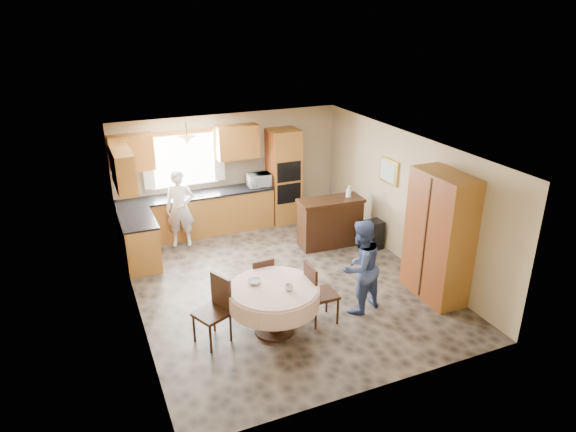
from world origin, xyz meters
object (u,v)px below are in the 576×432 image
(dining_table, at_px, (274,297))
(cupboard, at_px, (439,237))
(chair_right, at_px, (317,290))
(sideboard, at_px, (330,224))
(chair_left, at_px, (216,306))
(person_dining, at_px, (360,267))
(person_sink, at_px, (180,208))
(chair_back, at_px, (262,280))
(oven_tower, at_px, (284,176))

(dining_table, bearing_deg, cupboard, -1.37)
(chair_right, bearing_deg, sideboard, -31.38)
(chair_left, bearing_deg, person_dining, 62.80)
(chair_right, bearing_deg, cupboard, -90.98)
(dining_table, height_order, chair_right, chair_right)
(sideboard, height_order, person_sink, person_sink)
(sideboard, xyz_separation_m, chair_left, (-3.04, -2.24, 0.09))
(sideboard, height_order, chair_back, sideboard)
(oven_tower, height_order, chair_left, oven_tower)
(chair_back, distance_m, chair_right, 0.99)
(sideboard, bearing_deg, cupboard, -70.68)
(chair_right, distance_m, person_sink, 3.86)
(sideboard, distance_m, chair_left, 3.78)
(cupboard, bearing_deg, chair_left, 176.60)
(chair_left, distance_m, person_sink, 3.47)
(dining_table, bearing_deg, chair_right, -1.71)
(cupboard, relative_size, chair_left, 2.14)
(chair_back, distance_m, person_sink, 2.96)
(sideboard, xyz_separation_m, chair_right, (-1.49, -2.41, 0.09))
(chair_right, height_order, person_dining, person_dining)
(chair_left, height_order, person_sink, person_sink)
(dining_table, xyz_separation_m, person_sink, (-0.60, 3.61, 0.20))
(cupboard, xyz_separation_m, chair_back, (-2.83, 0.81, -0.60))
(cupboard, relative_size, chair_back, 2.47)
(oven_tower, height_order, cupboard, cupboard)
(chair_back, xyz_separation_m, chair_right, (0.63, -0.76, 0.07))
(chair_left, xyz_separation_m, person_dining, (2.34, -0.13, 0.22))
(person_sink, bearing_deg, sideboard, -6.72)
(chair_right, distance_m, person_dining, 0.81)
(chair_back, height_order, person_sink, person_sink)
(dining_table, bearing_deg, chair_left, 169.75)
(sideboard, bearing_deg, chair_left, -140.53)
(cupboard, relative_size, dining_table, 1.60)
(chair_left, xyz_separation_m, person_sink, (0.25, 3.45, 0.24))
(person_sink, relative_size, person_dining, 1.03)
(chair_left, bearing_deg, dining_table, 55.65)
(sideboard, bearing_deg, person_sink, 159.69)
(person_sink, bearing_deg, oven_tower, 25.93)
(dining_table, xyz_separation_m, chair_right, (0.71, -0.02, -0.05))
(chair_left, distance_m, chair_back, 1.10)
(person_sink, xyz_separation_m, person_dining, (2.09, -3.58, -0.02))
(chair_left, relative_size, person_sink, 0.64)
(oven_tower, xyz_separation_m, sideboard, (0.36, -1.61, -0.59))
(person_dining, bearing_deg, chair_left, -20.00)
(chair_left, relative_size, chair_back, 1.15)
(person_sink, bearing_deg, chair_right, -53.39)
(dining_table, xyz_separation_m, person_dining, (1.49, 0.03, 0.17))
(cupboard, xyz_separation_m, chair_left, (-3.76, 0.22, -0.53))
(oven_tower, relative_size, cupboard, 0.97)
(chair_right, relative_size, person_sink, 0.63)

